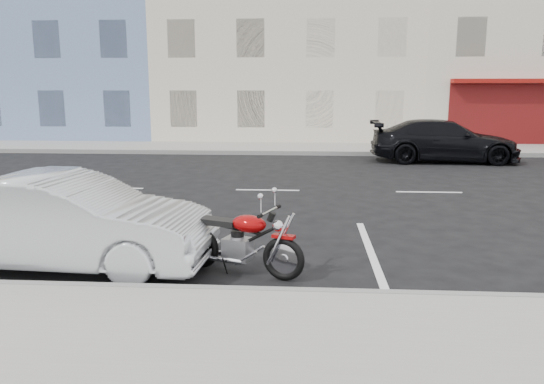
{
  "coord_description": "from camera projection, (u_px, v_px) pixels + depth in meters",
  "views": [
    {
      "loc": [
        -1.02,
        -13.05,
        2.56
      ],
      "look_at": [
        -1.61,
        -4.24,
        0.8
      ],
      "focal_mm": 35.0,
      "sensor_mm": 36.0,
      "label": 1
    }
  ],
  "objects": [
    {
      "name": "bldg_blue",
      "position": [
        70.0,
        13.0,
        28.8
      ],
      "size": [
        12.0,
        12.0,
        13.0
      ],
      "primitive_type": "cube",
      "color": "#677FAA",
      "rests_on": "ground"
    },
    {
      "name": "car_far",
      "position": [
        444.0,
        141.0,
        18.28
      ],
      "size": [
        5.06,
        2.19,
        1.45
      ],
      "primitive_type": "imported",
      "rotation": [
        0.0,
        0.0,
        1.54
      ],
      "color": "black",
      "rests_on": "ground"
    },
    {
      "name": "bldg_corner",
      "position": [
        543.0,
        14.0,
        27.23
      ],
      "size": [
        14.0,
        12.0,
        12.5
      ],
      "primitive_type": "cube",
      "color": "beige",
      "rests_on": "ground"
    },
    {
      "name": "bldg_cream",
      "position": [
        290.0,
        26.0,
        28.17
      ],
      "size": [
        12.0,
        12.0,
        11.5
      ],
      "primitive_type": "cube",
      "color": "beige",
      "rests_on": "ground"
    },
    {
      "name": "motorcycle",
      "position": [
        285.0,
        250.0,
        7.04
      ],
      "size": [
        1.82,
        0.87,
        0.95
      ],
      "rotation": [
        0.0,
        0.0,
        -0.35
      ],
      "color": "black",
      "rests_on": "ground"
    },
    {
      "name": "curb_far",
      "position": [
        203.0,
        152.0,
        20.37
      ],
      "size": [
        80.0,
        0.12,
        0.16
      ],
      "primitive_type": "cube",
      "color": "gray",
      "rests_on": "ground"
    },
    {
      "name": "sidewalk_far",
      "position": [
        211.0,
        148.0,
        22.03
      ],
      "size": [
        80.0,
        3.4,
        0.15
      ],
      "primitive_type": "cube",
      "color": "gray",
      "rests_on": "ground"
    },
    {
      "name": "ground",
      "position": [
        347.0,
        191.0,
        13.21
      ],
      "size": [
        120.0,
        120.0,
        0.0
      ],
      "primitive_type": "plane",
      "color": "black",
      "rests_on": "ground"
    },
    {
      "name": "sedan_silver",
      "position": [
        66.0,
        222.0,
        7.5
      ],
      "size": [
        4.22,
        1.71,
        1.36
      ],
      "primitive_type": "imported",
      "rotation": [
        0.0,
        0.0,
        1.51
      ],
      "color": "#B9BDC1",
      "rests_on": "ground"
    }
  ]
}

